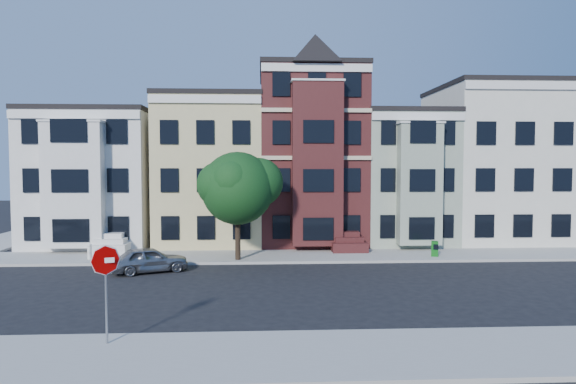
{
  "coord_description": "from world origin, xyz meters",
  "views": [
    {
      "loc": [
        -3.48,
        -22.42,
        5.54
      ],
      "look_at": [
        -2.17,
        3.07,
        4.2
      ],
      "focal_mm": 32.0,
      "sensor_mm": 36.0,
      "label": 1
    }
  ],
  "objects": [
    {
      "name": "house_white",
      "position": [
        -15.0,
        14.5,
        4.5
      ],
      "size": [
        8.0,
        9.0,
        9.0
      ],
      "primitive_type": "cube",
      "color": "silver",
      "rests_on": "ground"
    },
    {
      "name": "newspaper_box",
      "position": [
        6.74,
        7.19,
        0.6
      ],
      "size": [
        0.5,
        0.47,
        0.9
      ],
      "primitive_type": "cube",
      "rotation": [
        0.0,
        0.0,
        -0.34
      ],
      "color": "#0D5914",
      "rests_on": "far_sidewalk"
    },
    {
      "name": "house_green",
      "position": [
        6.5,
        14.5,
        4.5
      ],
      "size": [
        6.0,
        9.0,
        9.0
      ],
      "primitive_type": "cube",
      "color": "#93A08A",
      "rests_on": "ground"
    },
    {
      "name": "stop_sign",
      "position": [
        -8.17,
        -6.91,
        1.84
      ],
      "size": [
        0.93,
        0.4,
        3.38
      ],
      "primitive_type": null,
      "rotation": [
        0.0,
        0.0,
        0.3
      ],
      "color": "#A80000",
      "rests_on": "near_sidewalk"
    },
    {
      "name": "house_yellow",
      "position": [
        -7.0,
        14.5,
        5.0
      ],
      "size": [
        7.0,
        9.0,
        10.0
      ],
      "primitive_type": "cube",
      "color": "#CEBE83",
      "rests_on": "ground"
    },
    {
      "name": "house_brown",
      "position": [
        0.0,
        14.5,
        6.0
      ],
      "size": [
        7.0,
        9.0,
        12.0
      ],
      "primitive_type": "cube",
      "color": "#421817",
      "rests_on": "ground"
    },
    {
      "name": "street_tree",
      "position": [
        -4.85,
        6.7,
        3.95
      ],
      "size": [
        8.06,
        8.06,
        7.6
      ],
      "primitive_type": null,
      "rotation": [
        0.0,
        0.0,
        -0.27
      ],
      "color": "#164A17",
      "rests_on": "far_sidewalk"
    },
    {
      "name": "far_sidewalk",
      "position": [
        0.0,
        8.0,
        0.07
      ],
      "size": [
        60.0,
        4.0,
        0.15
      ],
      "primitive_type": "cube",
      "color": "#9E9B93",
      "rests_on": "ground"
    },
    {
      "name": "house_cream",
      "position": [
        13.5,
        14.5,
        5.5
      ],
      "size": [
        8.0,
        9.0,
        11.0
      ],
      "primitive_type": "cube",
      "color": "silver",
      "rests_on": "ground"
    },
    {
      "name": "ground",
      "position": [
        0.0,
        0.0,
        0.0
      ],
      "size": [
        120.0,
        120.0,
        0.0
      ],
      "primitive_type": "plane",
      "color": "black"
    },
    {
      "name": "near_sidewalk",
      "position": [
        0.0,
        -8.0,
        0.07
      ],
      "size": [
        60.0,
        4.0,
        0.15
      ],
      "primitive_type": "cube",
      "color": "#9E9B93",
      "rests_on": "ground"
    },
    {
      "name": "fire_hydrant",
      "position": [
        -13.35,
        7.26,
        0.51
      ],
      "size": [
        0.29,
        0.29,
        0.73
      ],
      "primitive_type": "cylinder",
      "rotation": [
        0.0,
        0.0,
        -0.15
      ],
      "color": "silver",
      "rests_on": "far_sidewalk"
    },
    {
      "name": "parked_car",
      "position": [
        -9.3,
        4.15,
        0.67
      ],
      "size": [
        4.22,
        2.96,
        1.33
      ],
      "primitive_type": "imported",
      "rotation": [
        0.0,
        0.0,
        1.96
      ],
      "color": "gray",
      "rests_on": "ground"
    }
  ]
}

